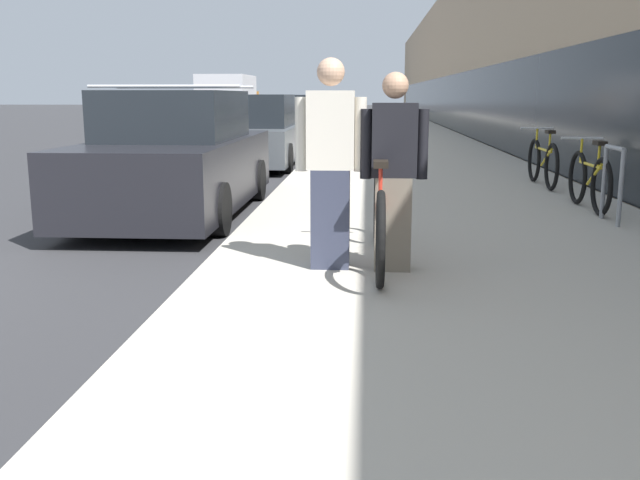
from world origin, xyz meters
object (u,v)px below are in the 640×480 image
at_px(bike_rack_hoop, 613,176).
at_px(cruiser_bike_middle, 543,162).
at_px(cruiser_bike_nearest, 589,180).
at_px(moving_truck, 229,99).
at_px(person_rider, 394,173).
at_px(tandem_bicycle, 379,216).
at_px(parked_sedan_far, 286,123).
at_px(parked_sedan_curbside, 178,159).
at_px(vintage_roadster_curbside, 254,135).
at_px(person_bystander, 331,165).

relative_size(bike_rack_hoop, cruiser_bike_middle, 0.46).
bearing_deg(cruiser_bike_nearest, moving_truck, 108.89).
bearing_deg(person_rider, tandem_bicycle, 108.93).
distance_m(tandem_bicycle, parked_sedan_far, 15.93).
bearing_deg(moving_truck, parked_sedan_curbside, -80.39).
bearing_deg(tandem_bicycle, parked_sedan_curbside, 129.08).
relative_size(cruiser_bike_middle, vintage_roadster_curbside, 0.42).
xyz_separation_m(parked_sedan_curbside, vintage_roadster_curbside, (-0.01, 6.36, -0.03)).
relative_size(person_rider, person_bystander, 0.93).
xyz_separation_m(tandem_bicycle, bike_rack_hoop, (2.58, 2.02, 0.13)).
xyz_separation_m(person_rider, parked_sedan_far, (-2.66, 16.03, -0.24)).
bearing_deg(moving_truck, cruiser_bike_middle, -69.64).
bearing_deg(vintage_roadster_curbside, moving_truck, 102.16).
bearing_deg(bike_rack_hoop, parked_sedan_curbside, 167.71).
height_order(cruiser_bike_nearest, parked_sedan_curbside, parked_sedan_curbside).
bearing_deg(tandem_bicycle, cruiser_bike_middle, 63.65).
distance_m(cruiser_bike_middle, vintage_roadster_curbside, 6.68).
xyz_separation_m(person_bystander, bike_rack_hoop, (2.98, 2.28, -0.33)).
distance_m(person_rider, cruiser_bike_middle, 6.11).
bearing_deg(bike_rack_hoop, cruiser_bike_nearest, 88.42).
bearing_deg(parked_sedan_curbside, cruiser_bike_nearest, -2.41).
distance_m(bike_rack_hoop, cruiser_bike_nearest, 0.91).
bearing_deg(vintage_roadster_curbside, bike_rack_hoop, -55.48).
relative_size(tandem_bicycle, cruiser_bike_middle, 1.38).
bearing_deg(vintage_roadster_curbside, parked_sedan_far, 89.94).
distance_m(person_rider, moving_truck, 33.73).
xyz_separation_m(tandem_bicycle, cruiser_bike_middle, (2.60, 5.25, -0.01)).
distance_m(tandem_bicycle, parked_sedan_curbside, 4.04).
xyz_separation_m(tandem_bicycle, parked_sedan_far, (-2.55, 15.72, 0.16)).
relative_size(cruiser_bike_nearest, vintage_roadster_curbside, 0.38).
bearing_deg(cruiser_bike_nearest, parked_sedan_curbside, 177.59).
bearing_deg(person_bystander, cruiser_bike_nearest, 46.68).
xyz_separation_m(person_rider, cruiser_bike_nearest, (2.50, 3.23, -0.42)).
bearing_deg(parked_sedan_far, person_bystander, -82.31).
xyz_separation_m(cruiser_bike_nearest, parked_sedan_far, (-5.16, 12.80, 0.18)).
relative_size(person_rider, cruiser_bike_middle, 0.86).
bearing_deg(cruiser_bike_nearest, vintage_roadster_curbside, 128.16).
distance_m(cruiser_bike_nearest, cruiser_bike_middle, 2.33).
bearing_deg(vintage_roadster_curbside, person_bystander, -77.49).
bearing_deg(moving_truck, vintage_roadster_curbside, -77.84).
height_order(tandem_bicycle, vintage_roadster_curbside, vintage_roadster_curbside).
bearing_deg(parked_sedan_curbside, tandem_bicycle, -50.92).
bearing_deg(person_bystander, cruiser_bike_middle, 61.49).
xyz_separation_m(person_rider, cruiser_bike_middle, (2.49, 5.56, -0.41)).
xyz_separation_m(bike_rack_hoop, parked_sedan_far, (-5.13, 13.70, 0.03)).
relative_size(cruiser_bike_middle, moving_truck, 0.30).
height_order(cruiser_bike_middle, parked_sedan_far, parked_sedan_far).
xyz_separation_m(bike_rack_hoop, vintage_roadster_curbside, (-5.14, 7.48, 0.03)).
distance_m(tandem_bicycle, person_rider, 0.52).
relative_size(tandem_bicycle, parked_sedan_curbside, 0.54).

